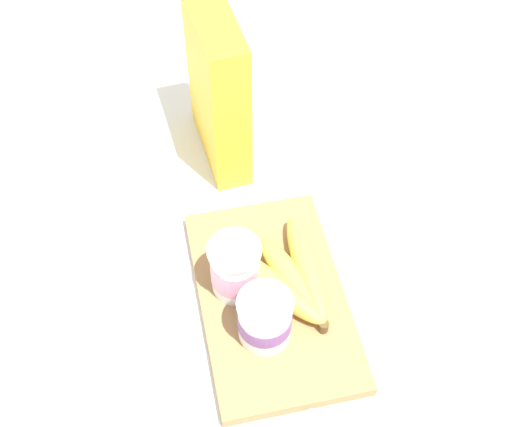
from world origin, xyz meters
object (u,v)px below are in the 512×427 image
Objects in this scene: cutting_board at (272,298)px; yogurt_cup_back at (235,268)px; cereal_box at (218,90)px; yogurt_cup_front at (265,318)px; banana_bunch at (290,277)px.

cutting_board is 0.08m from yogurt_cup_back.
cutting_board is at bearing -118.34° from yogurt_cup_back.
cereal_box is 2.91× the size of yogurt_cup_back.
cutting_board is at bearing -22.78° from yogurt_cup_front.
cereal_box is at bearing -0.95° from yogurt_cup_front.
yogurt_cup_back reaches higher than cutting_board.
cereal_box is (0.32, 0.02, 0.12)m from cutting_board.
cereal_box is 3.30× the size of yogurt_cup_front.
yogurt_cup_front is 0.88× the size of yogurt_cup_back.
yogurt_cup_front is 0.09m from banana_bunch.
yogurt_cup_front is at bearing -163.81° from yogurt_cup_back.
cutting_board is at bearing 178.39° from cereal_box.
cutting_board is at bearing 112.66° from banana_bunch.
yogurt_cup_back is (0.08, 0.02, 0.01)m from yogurt_cup_front.
cereal_box is 0.32m from banana_bunch.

